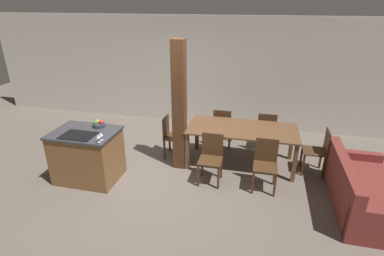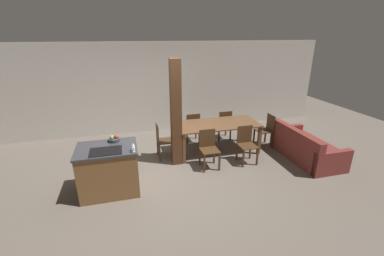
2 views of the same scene
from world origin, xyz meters
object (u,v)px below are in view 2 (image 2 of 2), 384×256
object	(u,v)px
kitchen_island	(109,169)
dining_chair_foot_end	(266,130)
dining_chair_near_right	(246,144)
dining_chair_far_left	(192,127)
dining_chair_far_right	(224,124)
dining_chair_near_left	(209,148)
wine_glass_near	(133,147)
dining_chair_head_end	(163,140)
couch	(305,148)
timber_post	(176,114)
dining_table	(217,127)
fruit_bowl	(114,139)
wine_glass_middle	(133,145)

from	to	relation	value
kitchen_island	dining_chair_foot_end	xyz separation A→B (m)	(4.04, 1.16, -0.00)
dining_chair_near_right	kitchen_island	bearing A→B (deg)	-171.89
dining_chair_far_left	dining_chair_near_right	bearing A→B (deg)	123.06
dining_chair_far_right	dining_chair_near_left	bearing A→B (deg)	56.94
kitchen_island	dining_chair_far_right	world-z (taller)	kitchen_island
wine_glass_near	dining_chair_head_end	world-z (taller)	wine_glass_near
wine_glass_near	couch	xyz separation A→B (m)	(4.10, 0.56, -0.77)
dining_chair_head_end	timber_post	world-z (taller)	timber_post
kitchen_island	dining_table	world-z (taller)	kitchen_island
fruit_bowl	wine_glass_middle	xyz separation A→B (m)	(0.34, -0.53, 0.06)
dining_table	dining_chair_foot_end	distance (m)	1.43
dining_chair_far_right	timber_post	size ratio (longest dim) A/B	0.36
dining_table	dining_chair_head_end	xyz separation A→B (m)	(-1.41, 0.00, -0.22)
dining_chair_far_left	dining_chair_far_right	xyz separation A→B (m)	(0.94, 0.00, 0.00)
wine_glass_middle	dining_chair_foot_end	world-z (taller)	wine_glass_middle
fruit_bowl	dining_chair_far_left	distance (m)	2.63
wine_glass_middle	dining_chair_head_end	xyz separation A→B (m)	(0.73, 1.42, -0.57)
couch	dining_chair_near_right	bearing A→B (deg)	81.82
dining_chair_near_right	wine_glass_middle	bearing A→B (deg)	-165.02
dining_chair_head_end	couch	xyz separation A→B (m)	(3.37, -0.94, -0.20)
dining_chair_far_right	fruit_bowl	bearing A→B (deg)	28.56
wine_glass_near	couch	world-z (taller)	wine_glass_near
dining_table	dining_chair_near_right	size ratio (longest dim) A/B	2.39
fruit_bowl	dining_table	distance (m)	2.66
wine_glass_near	dining_chair_near_left	distance (m)	1.94
wine_glass_middle	dining_chair_far_right	size ratio (longest dim) A/B	0.16
dining_chair_foot_end	timber_post	distance (m)	2.68
dining_chair_head_end	dining_chair_foot_end	distance (m)	2.82
timber_post	dining_table	bearing A→B (deg)	17.49
wine_glass_near	dining_table	distance (m)	2.64
dining_table	fruit_bowl	bearing A→B (deg)	-160.33
wine_glass_near	dining_chair_near_right	world-z (taller)	wine_glass_near
fruit_bowl	dining_chair_far_left	bearing A→B (deg)	38.55
kitchen_island	dining_table	xyz separation A→B (m)	(2.63, 1.16, 0.21)
wine_glass_middle	couch	size ratio (longest dim) A/B	0.07
kitchen_island	dining_table	distance (m)	2.88
dining_chair_far_right	dining_chair_head_end	distance (m)	2.01
dining_chair_far_right	couch	distance (m)	2.24
dining_chair_foot_end	couch	bearing A→B (deg)	30.09
wine_glass_near	timber_post	xyz separation A→B (m)	(1.01, 1.14, 0.18)
couch	dining_chair_far_left	bearing A→B (deg)	55.77
wine_glass_middle	dining_chair_far_left	distance (m)	2.78
wine_glass_near	dining_chair_far_left	world-z (taller)	wine_glass_near
dining_chair_far_left	timber_post	xyz separation A→B (m)	(-0.67, -1.08, 0.75)
kitchen_island	dining_chair_near_left	distance (m)	2.20
wine_glass_near	dining_chair_foot_end	size ratio (longest dim) A/B	0.16
dining_chair_far_left	dining_chair_foot_end	xyz separation A→B (m)	(1.88, -0.72, 0.00)
dining_chair_near_left	dining_chair_near_right	world-z (taller)	same
kitchen_island	timber_post	size ratio (longest dim) A/B	0.46
wine_glass_near	dining_chair_near_right	distance (m)	2.79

